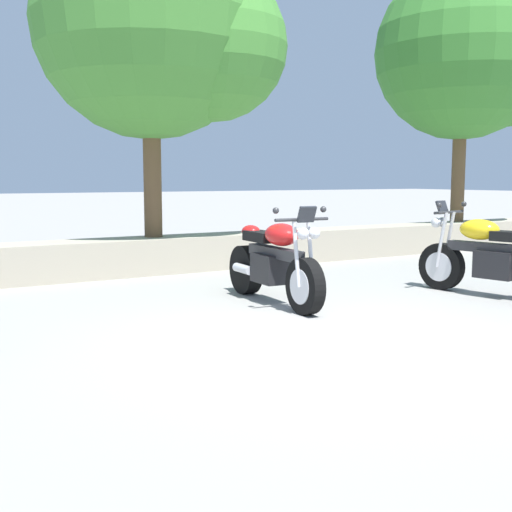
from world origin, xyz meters
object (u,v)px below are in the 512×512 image
Objects in this scene: leafy_tree_mid_left at (473,56)px; leafy_tree_far_left at (163,27)px; motorcycle_red_centre at (274,263)px; motorcycle_yellow_far_right at (491,258)px.

leafy_tree_far_left is at bearing -179.33° from leafy_tree_mid_left.
motorcycle_red_centre is 8.36m from leafy_tree_mid_left.
motorcycle_yellow_far_right is 6.96m from leafy_tree_mid_left.
leafy_tree_mid_left reaches higher than motorcycle_red_centre.
leafy_tree_far_left is at bearing 122.53° from motorcycle_yellow_far_right.
motorcycle_yellow_far_right is at bearing -21.25° from motorcycle_red_centre.
leafy_tree_far_left is at bearing 90.79° from motorcycle_red_centre.
leafy_tree_mid_left is at bearing 24.75° from motorcycle_red_centre.
leafy_tree_mid_left is at bearing 0.67° from leafy_tree_far_left.
motorcycle_red_centre is at bearing -89.21° from leafy_tree_far_left.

